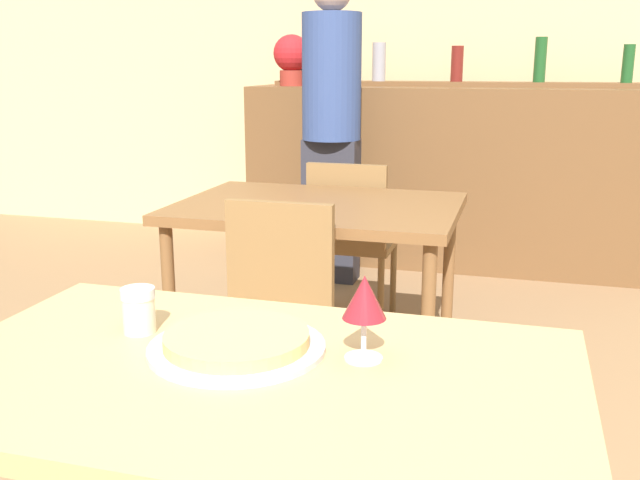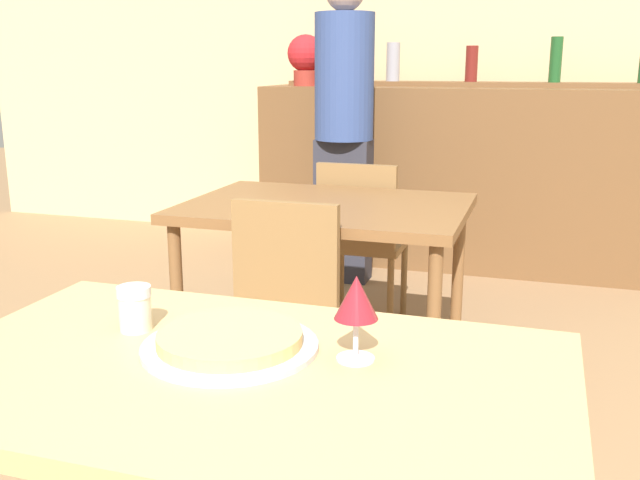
# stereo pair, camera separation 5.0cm
# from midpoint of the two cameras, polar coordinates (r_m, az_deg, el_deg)

# --- Properties ---
(wall_back) EXTENTS (8.00, 0.05, 2.80)m
(wall_back) POSITION_cam_midpoint_polar(r_m,az_deg,el_deg) (5.13, 11.08, 15.04)
(wall_back) COLOR #D1B784
(wall_back) RESTS_ON ground_plane
(dining_table_near) EXTENTS (1.16, 0.71, 0.76)m
(dining_table_near) POSITION_cam_midpoint_polar(r_m,az_deg,el_deg) (1.33, -6.78, -13.63)
(dining_table_near) COLOR tan
(dining_table_near) RESTS_ON ground_plane
(dining_table_far) EXTENTS (1.12, 0.82, 0.74)m
(dining_table_far) POSITION_cam_midpoint_polar(r_m,az_deg,el_deg) (2.88, -0.65, 1.42)
(dining_table_far) COLOR brown
(dining_table_far) RESTS_ON ground_plane
(bar_counter) EXTENTS (2.60, 0.56, 1.14)m
(bar_counter) POSITION_cam_midpoint_polar(r_m,az_deg,el_deg) (4.68, 10.05, 4.98)
(bar_counter) COLOR brown
(bar_counter) RESTS_ON ground_plane
(bar_back_shelf) EXTENTS (2.39, 0.24, 0.30)m
(bar_back_shelf) POSITION_cam_midpoint_polar(r_m,az_deg,el_deg) (4.77, 10.38, 12.65)
(bar_back_shelf) COLOR brown
(bar_back_shelf) RESTS_ON bar_counter
(chair_far_side_front) EXTENTS (0.40, 0.40, 0.83)m
(chair_far_side_front) POSITION_cam_midpoint_polar(r_m,az_deg,el_deg) (2.40, -4.62, -5.68)
(chair_far_side_front) COLOR olive
(chair_far_side_front) RESTS_ON ground_plane
(chair_far_side_back) EXTENTS (0.40, 0.40, 0.83)m
(chair_far_side_back) POSITION_cam_midpoint_polar(r_m,az_deg,el_deg) (3.47, 2.10, 0.56)
(chair_far_side_back) COLOR olive
(chair_far_side_back) RESTS_ON ground_plane
(pizza_tray) EXTENTS (0.33, 0.33, 0.04)m
(pizza_tray) POSITION_cam_midpoint_polar(r_m,az_deg,el_deg) (1.36, -7.73, -8.13)
(pizza_tray) COLOR #B7B7BC
(pizza_tray) RESTS_ON dining_table_near
(cheese_shaker) EXTENTS (0.07, 0.07, 0.09)m
(cheese_shaker) POSITION_cam_midpoint_polar(r_m,az_deg,el_deg) (1.47, -15.25, -5.42)
(cheese_shaker) COLOR beige
(cheese_shaker) RESTS_ON dining_table_near
(person_standing) EXTENTS (0.34, 0.34, 1.78)m
(person_standing) POSITION_cam_midpoint_polar(r_m,az_deg,el_deg) (4.18, 0.57, 9.68)
(person_standing) COLOR #2D2D38
(person_standing) RESTS_ON ground_plane
(wine_glass) EXTENTS (0.08, 0.08, 0.16)m
(wine_glass) POSITION_cam_midpoint_polar(r_m,az_deg,el_deg) (1.28, 2.45, -4.80)
(wine_glass) COLOR silver
(wine_glass) RESTS_ON dining_table_near
(potted_plant) EXTENTS (0.24, 0.24, 0.33)m
(potted_plant) POSITION_cam_midpoint_polar(r_m,az_deg,el_deg) (4.80, -2.58, 14.41)
(potted_plant) COLOR maroon
(potted_plant) RESTS_ON bar_counter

